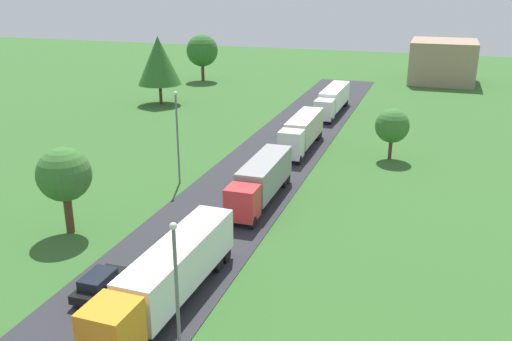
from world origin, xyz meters
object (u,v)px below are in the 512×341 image
object	(u,v)px
tree_oak	(392,126)
tree_pine	(159,60)
truck_third	(302,131)
lamppost_second	(177,133)
tree_birch	(202,51)
truck_lead	(169,275)
distant_building	(443,61)
truck_fourth	(333,99)
lamppost_lead	(177,296)
tree_lime	(64,175)
car_second	(100,283)
truck_second	(261,179)

from	to	relation	value
tree_oak	tree_pine	distance (m)	40.52
truck_third	lamppost_second	bearing A→B (deg)	-120.60
lamppost_second	tree_birch	bearing A→B (deg)	111.10
truck_lead	distant_building	world-z (taller)	distant_building
truck_fourth	tree_pine	size ratio (longest dim) A/B	1.35
truck_fourth	lamppost_second	xyz separation A→B (m)	(-8.52, -33.16, 2.84)
lamppost_lead	tree_birch	bearing A→B (deg)	112.68
truck_third	lamppost_lead	bearing A→B (deg)	-84.82
tree_lime	car_second	bearing A→B (deg)	-44.14
truck_second	tree_lime	world-z (taller)	tree_lime
truck_third	tree_pine	bearing A→B (deg)	148.12
car_second	tree_pine	bearing A→B (deg)	113.58
lamppost_second	tree_lime	bearing A→B (deg)	-104.73
tree_birch	distant_building	size ratio (longest dim) A/B	0.69
truck_fourth	tree_oak	bearing A→B (deg)	-62.64
truck_lead	tree_birch	distance (m)	77.04
tree_birch	lamppost_lead	bearing A→B (deg)	-67.32
car_second	lamppost_second	distance (m)	20.47
tree_lime	truck_fourth	bearing A→B (deg)	75.51
truck_fourth	distant_building	size ratio (longest dim) A/B	1.12
lamppost_lead	tree_oak	distance (m)	39.40
truck_second	lamppost_lead	size ratio (longest dim) A/B	1.40
truck_fourth	car_second	bearing A→B (deg)	-94.87
truck_third	tree_lime	xyz separation A→B (m)	(-11.83, -26.98, 2.55)
lamppost_lead	tree_lime	distance (m)	19.82
truck_second	tree_pine	bearing A→B (deg)	129.28
tree_oak	distant_building	size ratio (longest dim) A/B	0.44
truck_second	lamppost_second	xyz separation A→B (m)	(-8.90, 2.01, 2.84)
lamppost_second	tree_pine	world-z (taller)	tree_pine
tree_oak	tree_pine	bearing A→B (deg)	154.91
lamppost_second	truck_third	bearing A→B (deg)	59.40
truck_fourth	tree_birch	size ratio (longest dim) A/B	1.63
lamppost_lead	tree_birch	distance (m)	83.42
truck_third	truck_fourth	distance (m)	18.73
tree_pine	tree_lime	xyz separation A→B (m)	(14.79, -43.53, -2.03)
truck_fourth	truck_second	bearing A→B (deg)	-89.37
lamppost_second	truck_lead	bearing A→B (deg)	-65.83
distant_building	car_second	bearing A→B (deg)	-102.76
tree_oak	truck_third	bearing A→B (deg)	176.69
tree_oak	lamppost_second	bearing A→B (deg)	-143.18
truck_third	tree_pine	size ratio (longest dim) A/B	1.16
truck_second	tree_lime	bearing A→B (deg)	-139.20
tree_birch	distant_building	xyz separation A→B (m)	(43.18, 12.84, -1.83)
truck_third	tree_birch	size ratio (longest dim) A/B	1.39
truck_lead	tree_pine	bearing A→B (deg)	118.00
tree_birch	tree_pine	bearing A→B (deg)	-84.66
truck_third	car_second	world-z (taller)	truck_third
truck_third	tree_oak	distance (m)	10.11
distant_building	tree_oak	bearing A→B (deg)	-95.19
lamppost_lead	tree_oak	size ratio (longest dim) A/B	1.52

